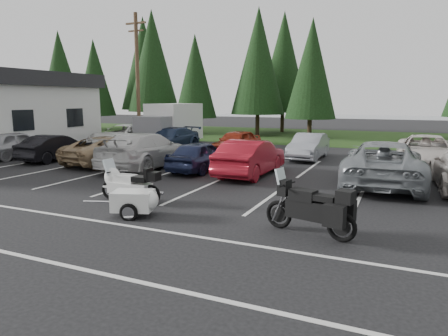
% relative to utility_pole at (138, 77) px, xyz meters
% --- Properties ---
extents(ground, '(120.00, 120.00, 0.00)m').
position_rel_utility_pole_xyz_m(ground, '(10.00, -12.00, -4.70)').
color(ground, black).
rests_on(ground, ground).
extents(grass_strip, '(80.00, 16.00, 0.01)m').
position_rel_utility_pole_xyz_m(grass_strip, '(10.00, 12.00, -4.69)').
color(grass_strip, '#183410').
rests_on(grass_strip, ground).
extents(lake_water, '(70.00, 50.00, 0.02)m').
position_rel_utility_pole_xyz_m(lake_water, '(14.00, 43.00, -4.70)').
color(lake_water, slate).
rests_on(lake_water, ground).
extents(utility_pole, '(1.60, 0.26, 9.00)m').
position_rel_utility_pole_xyz_m(utility_pole, '(0.00, 0.00, 0.00)').
color(utility_pole, '#473321').
rests_on(utility_pole, ground).
extents(box_truck, '(2.40, 5.60, 2.90)m').
position_rel_utility_pole_xyz_m(box_truck, '(2.00, 0.50, -3.25)').
color(box_truck, silver).
rests_on(box_truck, ground).
extents(stall_markings, '(32.00, 16.00, 0.01)m').
position_rel_utility_pole_xyz_m(stall_markings, '(10.00, -10.00, -4.69)').
color(stall_markings, silver).
rests_on(stall_markings, ground).
extents(conifer_0, '(4.58, 4.58, 10.66)m').
position_rel_utility_pole_xyz_m(conifer_0, '(-18.00, 10.50, 1.53)').
color(conifer_0, '#332316').
rests_on(conifer_0, ground).
extents(conifer_1, '(3.96, 3.96, 9.22)m').
position_rel_utility_pole_xyz_m(conifer_1, '(-12.00, 9.20, 0.69)').
color(conifer_1, '#332316').
rests_on(conifer_1, ground).
extents(conifer_2, '(5.10, 5.10, 11.89)m').
position_rel_utility_pole_xyz_m(conifer_2, '(-6.00, 10.80, 2.25)').
color(conifer_2, '#332316').
rests_on(conifer_2, ground).
extents(conifer_3, '(3.87, 3.87, 9.02)m').
position_rel_utility_pole_xyz_m(conifer_3, '(-0.50, 9.40, 0.57)').
color(conifer_3, '#332316').
rests_on(conifer_3, ground).
extents(conifer_4, '(4.80, 4.80, 11.17)m').
position_rel_utility_pole_xyz_m(conifer_4, '(5.00, 10.90, 1.83)').
color(conifer_4, '#332316').
rests_on(conifer_4, ground).
extents(conifer_5, '(4.14, 4.14, 9.63)m').
position_rel_utility_pole_xyz_m(conifer_5, '(10.00, 9.60, 0.93)').
color(conifer_5, '#332316').
rests_on(conifer_5, ground).
extents(conifer_back_a, '(5.28, 5.28, 12.30)m').
position_rel_utility_pole_xyz_m(conifer_back_a, '(-10.00, 15.00, 2.49)').
color(conifer_back_a, '#332316').
rests_on(conifer_back_a, ground).
extents(conifer_back_b, '(4.97, 4.97, 11.58)m').
position_rel_utility_pole_xyz_m(conifer_back_b, '(6.00, 15.50, 2.07)').
color(conifer_back_b, '#332316').
rests_on(conifer_back_b, ground).
extents(car_near_0, '(2.08, 4.50, 1.49)m').
position_rel_utility_pole_xyz_m(car_near_0, '(-2.25, -8.15, -3.95)').
color(car_near_0, '#B3B3B8').
rests_on(car_near_0, ground).
extents(car_near_1, '(1.58, 4.19, 1.36)m').
position_rel_utility_pole_xyz_m(car_near_1, '(0.37, -7.93, -4.02)').
color(car_near_1, black).
rests_on(car_near_1, ground).
extents(car_near_2, '(2.79, 5.21, 1.39)m').
position_rel_utility_pole_xyz_m(car_near_2, '(3.79, -7.70, -4.00)').
color(car_near_2, '#977C58').
rests_on(car_near_2, ground).
extents(car_near_3, '(2.59, 5.84, 1.67)m').
position_rel_utility_pole_xyz_m(car_near_3, '(6.11, -7.96, -3.86)').
color(car_near_3, silver).
rests_on(car_near_3, ground).
extents(car_near_4, '(1.67, 4.02, 1.36)m').
position_rel_utility_pole_xyz_m(car_near_4, '(8.79, -7.62, -4.02)').
color(car_near_4, '#1A2141').
rests_on(car_near_4, ground).
extents(car_near_5, '(1.69, 4.65, 1.52)m').
position_rel_utility_pole_xyz_m(car_near_5, '(11.26, -7.72, -3.94)').
color(car_near_5, maroon).
rests_on(car_near_5, ground).
extents(car_near_6, '(3.01, 6.10, 1.66)m').
position_rel_utility_pole_xyz_m(car_near_6, '(16.46, -7.54, -3.87)').
color(car_near_6, gray).
rests_on(car_near_6, ground).
extents(car_far_0, '(2.91, 5.69, 1.54)m').
position_rel_utility_pole_xyz_m(car_far_0, '(-0.02, -1.75, -3.93)').
color(car_far_0, white).
rests_on(car_far_0, ground).
extents(car_far_1, '(2.27, 5.00, 1.42)m').
position_rel_utility_pole_xyz_m(car_far_1, '(3.53, -1.60, -3.99)').
color(car_far_1, '#1B2843').
rests_on(car_far_1, ground).
extents(car_far_2, '(2.11, 4.35, 1.43)m').
position_rel_utility_pole_xyz_m(car_far_2, '(8.18, -1.90, -3.98)').
color(car_far_2, maroon).
rests_on(car_far_2, ground).
extents(car_far_3, '(1.52, 4.20, 1.38)m').
position_rel_utility_pole_xyz_m(car_far_3, '(12.47, -1.98, -4.01)').
color(car_far_3, gray).
rests_on(car_far_3, ground).
extents(car_far_4, '(2.60, 5.49, 1.51)m').
position_rel_utility_pole_xyz_m(car_far_4, '(18.10, -2.41, -3.94)').
color(car_far_4, beige).
rests_on(car_far_4, ground).
extents(touring_motorcycle, '(2.43, 0.78, 1.34)m').
position_rel_utility_pole_xyz_m(touring_motorcycle, '(9.38, -13.47, -4.03)').
color(touring_motorcycle, white).
rests_on(touring_motorcycle, ground).
extents(cargo_trailer, '(1.76, 1.33, 0.72)m').
position_rel_utility_pole_xyz_m(cargo_trailer, '(10.43, -14.71, -4.34)').
color(cargo_trailer, white).
rests_on(cargo_trailer, ground).
extents(adventure_motorcycle, '(2.69, 1.48, 1.55)m').
position_rel_utility_pole_xyz_m(adventure_motorcycle, '(15.15, -14.29, -3.92)').
color(adventure_motorcycle, black).
rests_on(adventure_motorcycle, ground).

